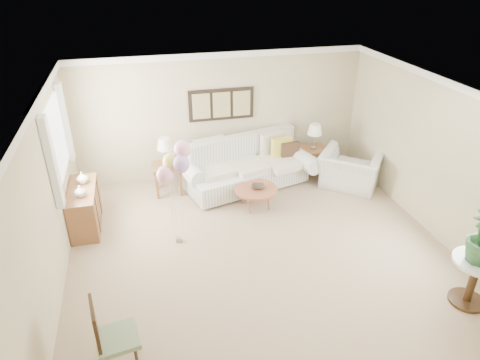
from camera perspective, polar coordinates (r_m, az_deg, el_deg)
The scene contains 17 objects.
ground_plane at distance 7.01m, azimuth 2.82°, elevation -9.67°, with size 6.00×6.00×0.00m, color tan.
room_shell at distance 6.21m, azimuth 1.95°, elevation 2.66°, with size 6.04×6.04×2.60m.
wall_art_triptych at distance 8.86m, azimuth -2.49°, elevation 10.02°, with size 1.35×0.06×0.65m.
sofa at distance 8.77m, azimuth 0.81°, elevation 1.68°, with size 2.94×1.60×0.99m.
end_table_left at distance 8.54m, azimuth -9.69°, elevation 1.41°, with size 0.56×0.51×0.62m.
end_table_right at distance 9.23m, azimuth 9.68°, elevation 3.61°, with size 0.58×0.53×0.63m.
lamp_left at distance 8.32m, azimuth -9.98°, elevation 4.66°, with size 0.32×0.32×0.56m.
lamp_right at distance 9.04m, azimuth 9.94°, elevation 6.55°, with size 0.30×0.30×0.53m.
coffee_table at distance 7.99m, azimuth 2.14°, elevation -1.31°, with size 0.80×0.80×0.40m.
decor_bowl at distance 7.97m, azimuth 2.39°, elevation -0.90°, with size 0.25×0.25×0.06m, color #322823.
armchair at distance 9.00m, azimuth 14.46°, elevation 1.31°, with size 1.15×1.00×0.74m, color white.
side_table at distance 6.61m, azimuth 28.94°, elevation -10.57°, with size 0.66×0.66×0.72m.
accent_chair at distance 5.31m, azimuth -16.91°, elevation -19.13°, with size 0.53×0.53×0.95m.
credenza at distance 7.92m, azimuth -19.99°, elevation -3.49°, with size 0.46×1.20×0.74m.
vase_white at distance 7.47m, azimuth -20.54°, elevation -1.36°, with size 0.19×0.19×0.20m, color silver.
vase_sage at distance 7.89m, azimuth -20.30°, elevation 0.30°, with size 0.20×0.20×0.21m, color silver.
balloon_cluster at distance 6.58m, azimuth -8.71°, elevation 2.21°, with size 0.56×0.39×1.79m.
Camera 1 is at (-1.67, -5.29, 4.28)m, focal length 32.00 mm.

